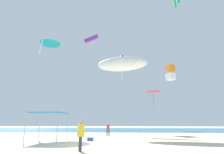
% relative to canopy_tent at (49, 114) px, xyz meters
% --- Properties ---
extents(ground, '(110.00, 110.00, 0.10)m').
position_rel_canopy_tent_xyz_m(ground, '(4.32, -1.74, -2.55)').
color(ground, beige).
extents(ocean_strip, '(110.00, 21.06, 0.03)m').
position_rel_canopy_tent_xyz_m(ocean_strip, '(4.32, 24.69, -2.49)').
color(ocean_strip, teal).
rests_on(ocean_strip, ground).
extents(canopy_tent, '(3.03, 2.74, 2.66)m').
position_rel_canopy_tent_xyz_m(canopy_tent, '(0.00, 0.00, 0.00)').
color(canopy_tent, '#B2B2B7').
rests_on(canopy_tent, ground).
extents(person_near_tent, '(0.40, 0.39, 1.62)m').
position_rel_canopy_tent_xyz_m(person_near_tent, '(5.13, 7.37, -1.55)').
color(person_near_tent, '#33384C').
rests_on(person_near_tent, ground).
extents(person_leftmost, '(0.46, 0.49, 1.92)m').
position_rel_canopy_tent_xyz_m(person_leftmost, '(4.50, -5.24, -1.38)').
color(person_leftmost, '#33384C').
rests_on(person_leftmost, ground).
extents(cooler_box, '(0.57, 0.37, 0.35)m').
position_rel_canopy_tent_xyz_m(cooler_box, '(4.00, 0.80, -2.33)').
color(cooler_box, blue).
rests_on(cooler_box, ground).
extents(kite_diamond_red, '(3.22, 3.11, 4.33)m').
position_rel_canopy_tent_xyz_m(kite_diamond_red, '(14.27, 24.44, 6.10)').
color(kite_diamond_red, red).
extents(kite_inflatable_white, '(8.26, 3.73, 3.07)m').
position_rel_canopy_tent_xyz_m(kite_inflatable_white, '(7.14, 9.32, 8.18)').
color(kite_inflatable_white, white).
extents(kite_box_orange, '(1.59, 1.60, 2.51)m').
position_rel_canopy_tent_xyz_m(kite_box_orange, '(15.11, 11.46, 7.20)').
color(kite_box_orange, orange).
extents(kite_parafoil_purple, '(4.18, 0.89, 2.55)m').
position_rel_canopy_tent_xyz_m(kite_parafoil_purple, '(-1.30, 25.98, 21.38)').
color(kite_parafoil_purple, purple).
extents(kite_delta_teal, '(5.85, 5.85, 3.27)m').
position_rel_canopy_tent_xyz_m(kite_delta_teal, '(-7.60, 14.97, 15.19)').
color(kite_delta_teal, teal).
extents(kite_diamond_black, '(3.43, 3.43, 3.44)m').
position_rel_canopy_tent_xyz_m(kite_diamond_black, '(7.02, 19.49, 10.96)').
color(kite_diamond_black, black).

